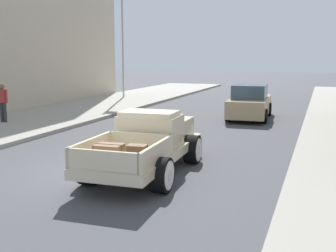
{
  "coord_description": "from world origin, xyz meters",
  "views": [
    {
      "loc": [
        5.21,
        -9.45,
        3.01
      ],
      "look_at": [
        1.07,
        1.68,
        1.0
      ],
      "focal_mm": 44.56,
      "sensor_mm": 36.0,
      "label": 1
    }
  ],
  "objects_px": {
    "pedestrian_sidewalk_left": "(3,101)",
    "flagpole": "(125,14)",
    "car_background_tan": "(250,103)",
    "hotrod_truck_cream": "(149,143)"
  },
  "relations": [
    {
      "from": "pedestrian_sidewalk_left",
      "to": "flagpole",
      "type": "height_order",
      "value": "flagpole"
    },
    {
      "from": "car_background_tan",
      "to": "pedestrian_sidewalk_left",
      "type": "height_order",
      "value": "pedestrian_sidewalk_left"
    },
    {
      "from": "hotrod_truck_cream",
      "to": "flagpole",
      "type": "bearing_deg",
      "value": 117.85
    },
    {
      "from": "hotrod_truck_cream",
      "to": "car_background_tan",
      "type": "distance_m",
      "value": 10.24
    },
    {
      "from": "pedestrian_sidewalk_left",
      "to": "flagpole",
      "type": "bearing_deg",
      "value": 89.4
    },
    {
      "from": "hotrod_truck_cream",
      "to": "pedestrian_sidewalk_left",
      "type": "xyz_separation_m",
      "value": [
        -8.74,
        4.42,
        0.33
      ]
    },
    {
      "from": "hotrod_truck_cream",
      "to": "car_background_tan",
      "type": "height_order",
      "value": "car_background_tan"
    },
    {
      "from": "hotrod_truck_cream",
      "to": "pedestrian_sidewalk_left",
      "type": "distance_m",
      "value": 9.8
    },
    {
      "from": "car_background_tan",
      "to": "flagpole",
      "type": "bearing_deg",
      "value": 147.45
    },
    {
      "from": "hotrod_truck_cream",
      "to": "flagpole",
      "type": "relative_size",
      "value": 0.55
    }
  ]
}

